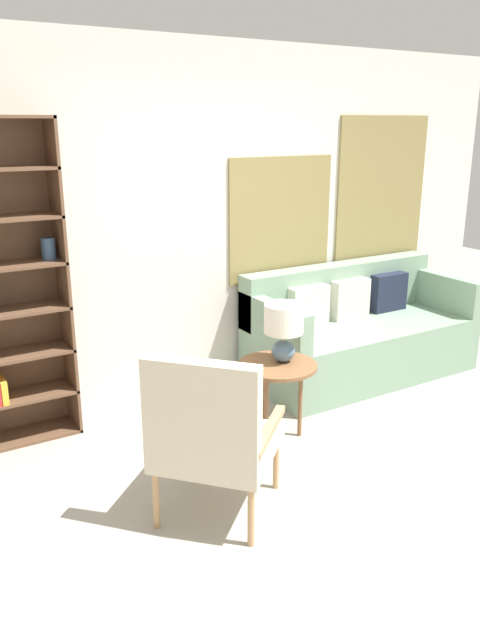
% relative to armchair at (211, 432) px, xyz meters
% --- Properties ---
extents(ground_plane, '(14.00, 14.00, 0.00)m').
position_rel_armchair_xyz_m(ground_plane, '(0.67, -0.33, -0.54)').
color(ground_plane, '#9E998E').
extents(wall_back, '(6.40, 0.08, 2.70)m').
position_rel_armchair_xyz_m(wall_back, '(0.74, 1.70, 0.81)').
color(wall_back, silver).
rests_on(wall_back, ground_plane).
extents(armchair, '(0.88, 0.88, 0.99)m').
position_rel_armchair_xyz_m(armchair, '(0.00, 0.00, 0.00)').
color(armchair, tan).
rests_on(armchair, ground_plane).
extents(couch, '(1.97, 0.87, 0.92)m').
position_rel_armchair_xyz_m(couch, '(2.12, 1.25, -0.19)').
color(couch, gray).
rests_on(couch, ground_plane).
extents(side_table, '(0.54, 0.54, 0.54)m').
position_rel_armchair_xyz_m(side_table, '(0.86, 0.63, -0.06)').
color(side_table, brown).
rests_on(side_table, ground_plane).
extents(table_lamp, '(0.27, 0.27, 0.41)m').
position_rel_armchair_xyz_m(table_lamp, '(0.91, 0.65, 0.26)').
color(table_lamp, slate).
rests_on(table_lamp, side_table).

